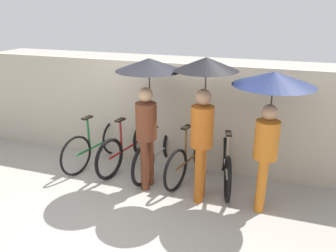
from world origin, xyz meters
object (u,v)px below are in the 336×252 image
parked_bicycle_4 (225,162)px  pedestrian_leading (148,89)px  pedestrian_trailing (271,101)px  parked_bicycle_3 (191,157)px  parked_bicycle_0 (97,144)px  parked_bicycle_1 (128,147)px  pedestrian_center (204,95)px  parked_bicycle_2 (159,151)px

parked_bicycle_4 → pedestrian_leading: 1.73m
pedestrian_trailing → parked_bicycle_3: bearing=161.3°
parked_bicycle_0 → pedestrian_leading: (1.19, -0.40, 1.22)m
parked_bicycle_0 → pedestrian_trailing: (2.93, -0.43, 1.19)m
parked_bicycle_1 → pedestrian_center: size_ratio=0.83×
parked_bicycle_0 → parked_bicycle_4: bearing=-77.2°
parked_bicycle_2 → parked_bicycle_4: 1.17m
parked_bicycle_4 → pedestrian_leading: (-1.15, -0.41, 1.22)m
parked_bicycle_0 → pedestrian_leading: size_ratio=0.83×
parked_bicycle_3 → parked_bicycle_1: bearing=100.6°
parked_bicycle_4 → parked_bicycle_0: bearing=77.5°
parked_bicycle_0 → parked_bicycle_2: bearing=-73.4°
parked_bicycle_3 → pedestrian_leading: pedestrian_leading is taller
parked_bicycle_1 → parked_bicycle_3: size_ratio=1.08×
parked_bicycle_0 → pedestrian_center: 2.43m
parked_bicycle_4 → pedestrian_trailing: 1.41m
parked_bicycle_4 → pedestrian_center: (-0.28, -0.51, 1.21)m
parked_bicycle_1 → pedestrian_trailing: pedestrian_trailing is taller
parked_bicycle_0 → pedestrian_trailing: pedestrian_trailing is taller
pedestrian_leading → pedestrian_center: 0.87m
parked_bicycle_4 → pedestrian_leading: size_ratio=0.81×
parked_bicycle_1 → parked_bicycle_2: size_ratio=0.98×
parked_bicycle_0 → parked_bicycle_1: (0.58, 0.08, -0.00)m
parked_bicycle_0 → parked_bicycle_1: parked_bicycle_0 is taller
parked_bicycle_2 → parked_bicycle_4: parked_bicycle_4 is taller
parked_bicycle_3 → pedestrian_leading: bearing=140.2°
parked_bicycle_1 → pedestrian_leading: pedestrian_leading is taller
parked_bicycle_0 → pedestrian_center: size_ratio=0.80×
parked_bicycle_1 → pedestrian_center: 1.99m
pedestrian_trailing → parked_bicycle_4: bearing=145.6°
parked_bicycle_4 → pedestrian_center: pedestrian_center is taller
parked_bicycle_0 → parked_bicycle_1: size_ratio=0.97×
pedestrian_leading → pedestrian_center: (0.87, -0.09, -0.01)m
pedestrian_trailing → parked_bicycle_1: bearing=169.9°
pedestrian_leading → parked_bicycle_4: bearing=22.5°
pedestrian_center → pedestrian_trailing: size_ratio=1.08×
parked_bicycle_1 → pedestrian_trailing: (2.35, -0.51, 1.19)m
parked_bicycle_3 → parked_bicycle_4: bearing=-77.3°
pedestrian_leading → parked_bicycle_2: bearing=95.0°
parked_bicycle_0 → parked_bicycle_4: parked_bicycle_4 is taller
parked_bicycle_0 → parked_bicycle_4: size_ratio=1.02×
parked_bicycle_3 → pedestrian_trailing: bearing=-97.4°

